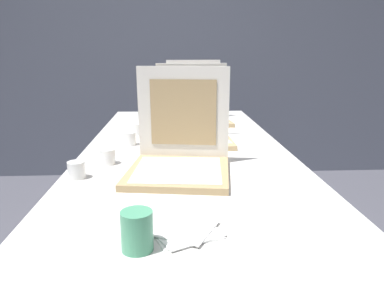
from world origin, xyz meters
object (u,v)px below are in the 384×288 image
Objects in this scene: pizza_box_middle at (193,130)px; cup_white_near_left at (76,170)px; cup_white_mid at (129,139)px; cup_printed_front at (137,231)px; table at (186,160)px; cup_white_near_center at (108,157)px; pizza_box_front at (180,158)px; napkin_pile at (184,229)px; pizza_box_back at (198,113)px; cup_white_far at (137,129)px.

cup_white_near_left is at bearing -131.61° from pizza_box_middle.
cup_printed_front is at bearing -82.75° from cup_white_mid.
cup_white_near_center is (-0.30, -0.21, 0.08)m from table.
pizza_box_front is at bearing -95.70° from table.
cup_white_near_left is 0.52m from napkin_pile.
table is at bearing -108.37° from pizza_box_middle.
cup_white_near_center is 0.29× the size of napkin_pile.
cup_white_near_center is 0.66× the size of cup_printed_front.
cup_white_near_left is at bearing 117.27° from cup_printed_front.
pizza_box_front is 6.70× the size of cup_white_mid.
pizza_box_front is 4.39× the size of cup_printed_front.
table is 36.15× the size of cup_white_near_center.
napkin_pile is at bearing -102.27° from pizza_box_back.
cup_white_mid is at bearing 126.36° from pizza_box_front.
cup_printed_front is at bearing -62.73° from cup_white_near_left.
pizza_box_front is at bearing -22.89° from cup_white_near_center.
pizza_box_middle is 0.65m from cup_white_near_left.
cup_white_near_left is (-0.34, -0.04, -0.02)m from pizza_box_front.
cup_white_near_center is 0.29m from cup_white_mid.
cup_white_far is 1.00× the size of cup_white_near_left.
napkin_pile is (-0.07, -0.89, -0.05)m from pizza_box_middle.
pizza_box_front is at bearing -61.61° from cup_white_mid.
napkin_pile is at bearing -81.93° from pizza_box_front.
cup_printed_front reaches higher than cup_white_near_center.
cup_white_mid is 0.29× the size of napkin_pile.
pizza_box_front is 0.63m from cup_white_far.
cup_white_near_center is at bearing -122.35° from pizza_box_back.
table is 0.34m from pizza_box_front.
cup_white_near_center and cup_white_mid have the same top height.
pizza_box_middle is at bearing 79.89° from cup_printed_front.
cup_white_mid is 0.86m from napkin_pile.
table is at bearing -105.79° from pizza_box_back.
pizza_box_front reaches higher than cup_white_mid.
table is at bearing -18.32° from cup_white_mid.
pizza_box_middle is 0.31m from cup_white_far.
table is at bearing 44.03° from cup_white_near_left.
pizza_box_front is at bearing 7.23° from cup_white_near_left.
cup_white_near_left is 0.53m from cup_printed_front.
table is at bearing 80.98° from cup_printed_front.
pizza_box_back is 1.47m from cup_printed_front.
pizza_box_back is 1.09m from cup_white_near_left.
pizza_box_front is at bearing -104.74° from pizza_box_back.
pizza_box_middle is at bearing 45.85° from cup_white_near_center.
napkin_pile reaches higher than table.
table is at bearing -50.94° from cup_white_far.
table is 0.75m from napkin_pile.
cup_printed_front is (-0.17, -0.97, -0.01)m from pizza_box_middle.
pizza_box_back reaches higher than cup_white_near_center.
cup_white_far is 0.20m from cup_white_mid.
cup_white_near_left is at bearing -135.97° from table.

